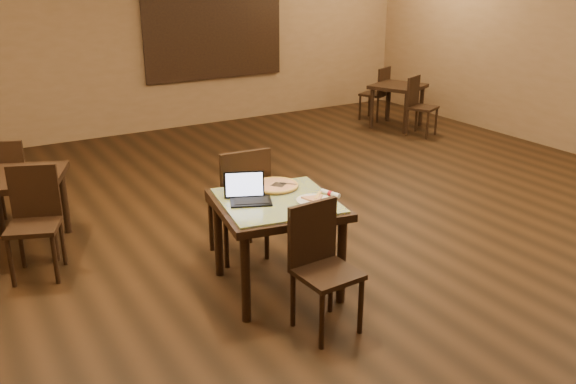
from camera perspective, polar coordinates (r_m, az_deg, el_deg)
ground at (r=5.97m, az=9.03°, el=-4.07°), size 10.00×10.00×0.00m
wall_back at (r=9.84m, az=-9.76°, el=14.65°), size 8.00×0.02×3.00m
mural at (r=9.99m, az=-6.93°, el=15.16°), size 2.34×0.05×1.64m
tiled_table at (r=4.71m, az=-1.03°, el=-1.88°), size 1.06×1.06×0.76m
chair_main_near at (r=4.29m, az=3.05°, el=-6.35°), size 0.42×0.42×0.92m
chair_main_far at (r=5.24m, az=-4.39°, el=-0.54°), size 0.47×0.47×1.02m
laptop at (r=4.65m, az=-3.79°, el=-0.15°), size 0.37×0.35×0.21m
plate at (r=4.64m, az=2.43°, el=-0.81°), size 0.27×0.27×0.01m
pizza_slice at (r=4.63m, az=2.43°, el=-0.64°), size 0.29×0.29×0.02m
pizza_pan at (r=4.93m, az=-1.21°, el=0.45°), size 0.33×0.33×0.01m
pizza_whole at (r=4.92m, az=-1.21°, el=0.62°), size 0.38×0.38×0.03m
spatula at (r=4.91m, az=-0.89°, el=0.68°), size 0.23×0.26×0.01m
napkin_roll at (r=4.76m, az=3.99°, el=-0.13°), size 0.09×0.18×0.04m
other_table_a at (r=9.91m, az=10.22°, el=9.20°), size 0.96×0.96×0.68m
other_table_a_chair_near at (r=9.52m, az=12.10°, el=8.19°), size 0.51×0.51×0.88m
other_table_a_chair_far at (r=10.33m, az=8.44°, el=9.37°), size 0.51×0.51×0.88m
other_table_b at (r=5.93m, az=-23.84°, el=0.36°), size 0.98×0.98×0.71m
other_table_b_chair_near at (r=5.45m, az=-22.63°, el=-1.97°), size 0.52×0.52×0.92m
other_table_b_chair_far at (r=6.46m, az=-24.68°, el=1.14°), size 0.52×0.52×0.92m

